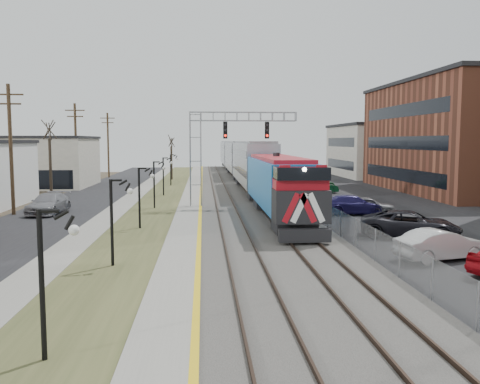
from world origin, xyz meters
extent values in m
plane|color=#473D2D|center=(0.00, 0.00, 0.00)|extent=(160.00, 160.00, 0.00)
cube|color=black|center=(-11.50, 35.00, 0.02)|extent=(7.00, 120.00, 0.04)
cube|color=gray|center=(-7.00, 35.00, 0.04)|extent=(2.00, 120.00, 0.08)
cube|color=#3F4625|center=(-4.00, 35.00, 0.03)|extent=(4.00, 120.00, 0.06)
cube|color=gray|center=(-1.00, 35.00, 0.12)|extent=(2.00, 120.00, 0.24)
cube|color=#595651|center=(4.00, 35.00, 0.10)|extent=(8.00, 120.00, 0.20)
cube|color=black|center=(16.00, 35.00, 0.02)|extent=(16.00, 120.00, 0.04)
cube|color=gold|center=(-0.12, 35.00, 0.24)|extent=(0.24, 120.00, 0.01)
cube|color=#2D2119|center=(1.25, 35.00, 0.28)|extent=(0.08, 120.00, 0.15)
cube|color=#2D2119|center=(2.75, 35.00, 0.28)|extent=(0.08, 120.00, 0.15)
cube|color=#2D2119|center=(4.75, 35.00, 0.28)|extent=(0.08, 120.00, 0.15)
cube|color=#2D2119|center=(6.25, 35.00, 0.28)|extent=(0.08, 120.00, 0.15)
cube|color=#1565B0|center=(5.50, 20.00, 2.47)|extent=(3.00, 17.00, 4.25)
cube|color=black|center=(5.50, 11.30, 0.70)|extent=(2.80, 0.50, 0.70)
cube|color=gray|center=(5.50, 40.30, 3.01)|extent=(3.00, 22.00, 5.33)
cube|color=gray|center=(5.50, 63.10, 3.01)|extent=(3.00, 22.00, 5.33)
cube|color=gray|center=(5.50, 85.90, 3.01)|extent=(3.00, 22.00, 5.33)
cube|color=gray|center=(-0.50, 28.00, 4.00)|extent=(1.00, 1.00, 8.00)
cube|color=gray|center=(3.50, 28.00, 7.75)|extent=(9.00, 0.80, 0.80)
cube|color=black|center=(2.00, 27.55, 6.60)|extent=(0.35, 0.25, 1.40)
cube|color=black|center=(5.50, 27.55, 6.60)|extent=(0.35, 0.25, 1.40)
cylinder|color=black|center=(-4.00, -2.00, 2.00)|extent=(0.14, 0.14, 4.00)
cylinder|color=black|center=(-4.00, 8.00, 2.00)|extent=(0.14, 0.14, 4.00)
cylinder|color=black|center=(-4.00, 18.00, 2.00)|extent=(0.14, 0.14, 4.00)
cylinder|color=black|center=(-4.00, 28.00, 2.00)|extent=(0.14, 0.14, 4.00)
cylinder|color=black|center=(-4.00, 38.00, 2.00)|extent=(0.14, 0.14, 4.00)
cylinder|color=black|center=(-4.00, 50.00, 2.00)|extent=(0.14, 0.14, 4.00)
cylinder|color=#4C3823|center=(-14.50, 25.00, 5.00)|extent=(0.28, 0.28, 10.00)
cylinder|color=#4C3823|center=(-14.50, 45.00, 5.00)|extent=(0.28, 0.28, 10.00)
cylinder|color=#4C3823|center=(-14.50, 65.00, 5.00)|extent=(0.28, 0.28, 10.00)
cube|color=gray|center=(8.20, 35.00, 0.80)|extent=(0.04, 120.00, 1.60)
cube|color=beige|center=(-21.00, 50.00, 3.00)|extent=(14.00, 12.00, 6.00)
cube|color=brown|center=(30.00, 40.00, 6.00)|extent=(16.00, 26.00, 12.00)
cube|color=beige|center=(30.00, 65.00, 4.00)|extent=(16.00, 18.00, 8.00)
cylinder|color=#382D23|center=(-16.00, 40.00, 2.97)|extent=(0.30, 0.30, 5.95)
cylinder|color=#382D23|center=(-4.50, 60.00, 2.45)|extent=(0.30, 0.30, 4.90)
imported|color=#BDBDBD|center=(11.45, 8.07, 0.73)|extent=(4.70, 2.57, 1.47)
imported|color=black|center=(12.26, 13.64, 0.79)|extent=(6.27, 4.51, 1.59)
imported|color=#1B164E|center=(11.67, 23.23, 0.75)|extent=(5.22, 2.23, 1.50)
imported|color=slate|center=(12.83, 23.19, 0.70)|extent=(4.32, 2.22, 1.40)
imported|color=#0C3C20|center=(12.70, 39.30, 0.68)|extent=(4.21, 1.62, 1.37)
imported|color=gray|center=(-11.96, 25.39, 0.79)|extent=(2.55, 5.56, 1.58)
imported|color=#0C4018|center=(13.50, 44.16, 0.67)|extent=(4.86, 2.57, 1.34)
camera|label=1|loc=(0.14, -14.99, 5.71)|focal=38.00mm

